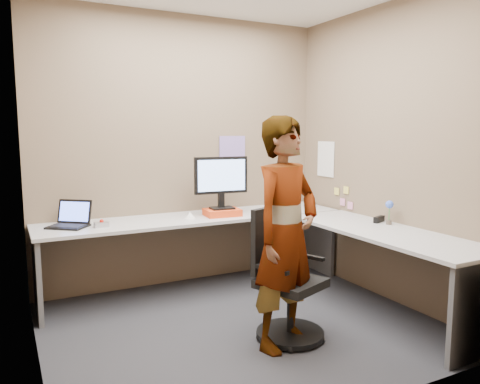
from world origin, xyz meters
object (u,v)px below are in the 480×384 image
desk (265,239)px  person (286,234)px  monitor (221,178)px  office_chair (284,286)px

desk → person: person is taller
desk → monitor: 0.76m
office_chair → desk: bearing=50.2°
person → desk: bearing=49.8°
desk → office_chair: bearing=-108.6°
office_chair → person: (-0.08, -0.13, 0.44)m
monitor → office_chair: monitor is taller
monitor → person: 1.39m
desk → monitor: (-0.19, 0.53, 0.51)m
office_chair → person: 0.46m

